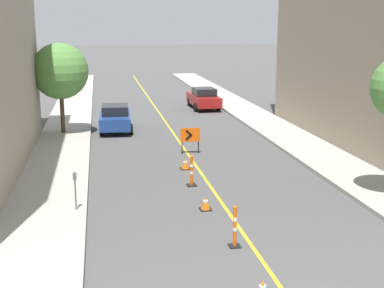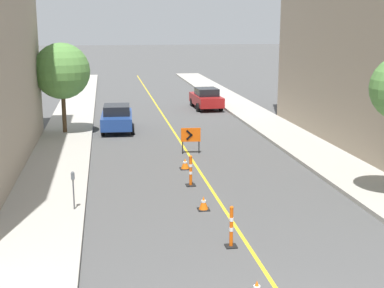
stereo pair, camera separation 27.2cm
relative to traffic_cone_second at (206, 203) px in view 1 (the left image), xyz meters
The scene contains 12 objects.
lane_stripe 20.13m from the traffic_cone_second, 87.92° to the left, with size 0.12×57.78×0.01m.
sidewalk_left 20.86m from the traffic_cone_second, 105.31° to the left, with size 2.83×57.78×0.18m.
sidewalk_right 21.29m from the traffic_cone_second, 70.89° to the left, with size 2.83×57.78×0.18m.
traffic_cone_second is the anchor object (origin of this frame).
traffic_cone_third 5.40m from the traffic_cone_second, 88.33° to the left, with size 0.46×0.46×0.49m.
delineator_post_front 3.27m from the traffic_cone_second, 86.17° to the right, with size 0.34×0.34×1.26m.
delineator_post_rear 2.89m from the traffic_cone_second, 89.88° to the left, with size 0.38×0.38×1.25m.
arrow_barricade_primary 8.26m from the traffic_cone_second, 83.98° to the left, with size 0.98×0.15×1.31m.
parked_car_curb_near 14.91m from the traffic_cone_second, 100.11° to the left, with size 1.99×4.38×1.59m.
parked_car_curb_mid 22.51m from the traffic_cone_second, 79.00° to the left, with size 1.97×4.37×1.59m.
parking_meter_near_curb 4.54m from the traffic_cone_second, behind, with size 0.12×0.11×1.34m.
street_tree_left_near 15.33m from the traffic_cone_second, 112.24° to the left, with size 3.19×3.19×5.14m.
Camera 1 is at (-4.26, -8.62, 6.41)m, focal length 50.00 mm.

